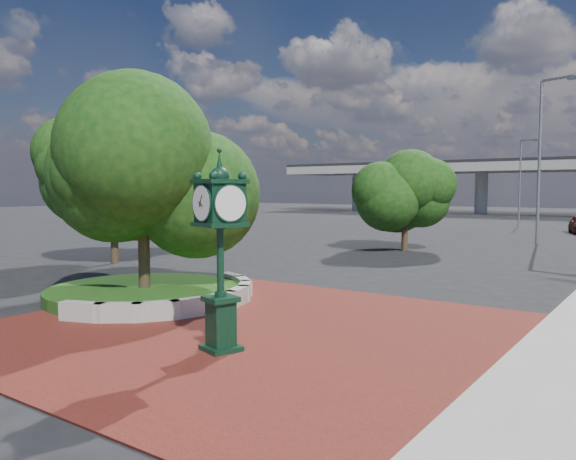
{
  "coord_description": "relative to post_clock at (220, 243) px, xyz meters",
  "views": [
    {
      "loc": [
        8.97,
        -11.79,
        3.52
      ],
      "look_at": [
        -0.45,
        1.5,
        2.33
      ],
      "focal_mm": 35.0,
      "sensor_mm": 36.0,
      "label": 1
    }
  ],
  "objects": [
    {
      "name": "tree_northwest",
      "position": [
        -13.9,
        7.91,
        1.75
      ],
      "size": [
        5.6,
        5.6,
        6.93
      ],
      "color": "#38281C",
      "rests_on": "ground"
    },
    {
      "name": "street_lamp_far",
      "position": [
        -4.73,
        47.73,
        2.42
      ],
      "size": [
        1.78,
        0.71,
        8.17
      ],
      "color": "slate",
      "rests_on": "ground"
    },
    {
      "name": "ground",
      "position": [
        -0.9,
        2.91,
        -2.37
      ],
      "size": [
        200.0,
        200.0,
        0.0
      ],
      "primitive_type": "plane",
      "color": "black",
      "rests_on": "ground"
    },
    {
      "name": "street_lamp_near",
      "position": [
        0.66,
        29.33,
        3.68
      ],
      "size": [
        2.24,
        0.94,
        10.33
      ],
      "color": "slate",
      "rests_on": "ground"
    },
    {
      "name": "post_clock",
      "position": [
        0.0,
        0.0,
        0.0
      ],
      "size": [
        1.09,
        1.09,
        4.32
      ],
      "color": "black",
      "rests_on": "ground"
    },
    {
      "name": "grass_bed",
      "position": [
        -5.9,
        2.91,
        -2.17
      ],
      "size": [
        6.1,
        6.1,
        0.4
      ],
      "primitive_type": "cylinder",
      "color": "#1C4814",
      "rests_on": "ground"
    },
    {
      "name": "planter_wall",
      "position": [
        -3.61,
        2.91,
        -2.1
      ],
      "size": [
        2.96,
        6.77,
        0.54
      ],
      "color": "#9E9B93",
      "rests_on": "ground"
    },
    {
      "name": "tree_street",
      "position": [
        -4.9,
        20.91,
        0.87
      ],
      "size": [
        4.4,
        4.4,
        5.45
      ],
      "color": "#38281C",
      "rests_on": "ground"
    },
    {
      "name": "tree_planter",
      "position": [
        -5.9,
        2.91,
        1.35
      ],
      "size": [
        5.2,
        5.2,
        6.33
      ],
      "color": "#38281C",
      "rests_on": "ground"
    },
    {
      "name": "plaza",
      "position": [
        -0.9,
        1.91,
        -2.35
      ],
      "size": [
        12.0,
        12.0,
        0.04
      ],
      "primitive_type": "cube",
      "color": "maroon",
      "rests_on": "ground"
    }
  ]
}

